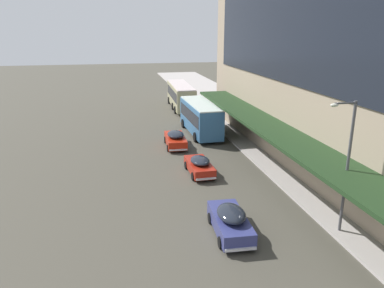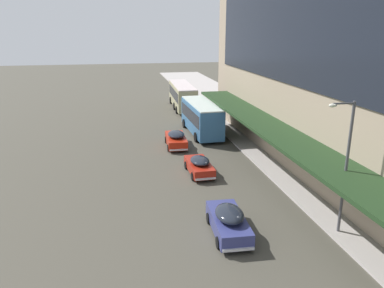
{
  "view_description": "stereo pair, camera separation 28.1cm",
  "coord_description": "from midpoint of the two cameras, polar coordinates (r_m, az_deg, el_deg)",
  "views": [
    {
      "loc": [
        -5.46,
        -7.86,
        11.09
      ],
      "look_at": [
        0.59,
        20.79,
        2.05
      ],
      "focal_mm": 35.0,
      "sensor_mm": 36.0,
      "label": 1
    },
    {
      "loc": [
        -5.19,
        -7.91,
        11.09
      ],
      "look_at": [
        0.59,
        20.79,
        2.05
      ],
      "focal_mm": 35.0,
      "sensor_mm": 36.0,
      "label": 2
    }
  ],
  "objects": [
    {
      "name": "transit_bus_kerbside_front",
      "position": [
        40.79,
        1.63,
        4.25
      ],
      "size": [
        2.97,
        9.3,
        3.46
      ],
      "color": "#326697",
      "rests_on": "ground"
    },
    {
      "name": "transit_bus_kerbside_rear",
      "position": [
        54.51,
        -1.33,
        7.53
      ],
      "size": [
        3.11,
        11.44,
        3.45
      ],
      "color": "tan",
      "rests_on": "ground"
    },
    {
      "name": "sedan_oncoming_rear",
      "position": [
        36.57,
        -2.23,
        0.78
      ],
      "size": [
        2.08,
        4.74,
        1.59
      ],
      "color": "#B62410",
      "rests_on": "ground"
    },
    {
      "name": "sedan_trailing_near",
      "position": [
        21.42,
        5.96,
        -11.58
      ],
      "size": [
        2.06,
        4.63,
        1.69
      ],
      "color": "navy",
      "rests_on": "ground"
    },
    {
      "name": "sedan_oncoming_front",
      "position": [
        29.72,
        1.39,
        -3.26
      ],
      "size": [
        1.86,
        4.28,
        1.44
      ],
      "color": "#A72114",
      "rests_on": "ground"
    },
    {
      "name": "street_lamp",
      "position": [
        21.53,
        22.56,
        -2.2
      ],
      "size": [
        1.5,
        0.28,
        7.43
      ],
      "color": "#4C4C51",
      "rests_on": "sidewalk_kerb"
    }
  ]
}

